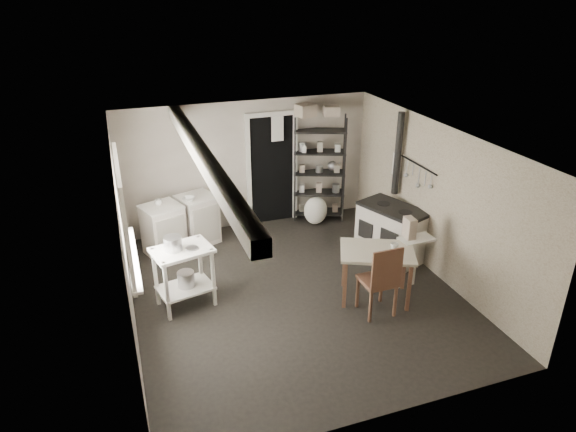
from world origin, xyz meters
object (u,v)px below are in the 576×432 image
object	(u,v)px
flour_sack	(315,212)
chair	(377,281)
work_table	(375,274)
prep_table	(185,280)
stockpot	(173,246)
stove	(392,231)
shelf_rack	(319,171)
base_cabinets	(181,223)

from	to	relation	value
flour_sack	chair	bearing A→B (deg)	-95.55
flour_sack	work_table	bearing A→B (deg)	-92.96
work_table	chair	world-z (taller)	chair
prep_table	stockpot	bearing A→B (deg)	170.89
stockpot	work_table	world-z (taller)	stockpot
stove	flour_sack	xyz separation A→B (m)	(-0.71, 1.54, -0.20)
shelf_rack	chair	xyz separation A→B (m)	(-0.43, -3.11, -0.46)
base_cabinets	work_table	distance (m)	3.39
stockpot	shelf_rack	distance (m)	3.61
base_cabinets	shelf_rack	xyz separation A→B (m)	(2.64, 0.35, 0.49)
stove	stockpot	bearing A→B (deg)	164.57
base_cabinets	stove	bearing A→B (deg)	-44.47
stockpot	base_cabinets	world-z (taller)	stockpot
prep_table	work_table	xyz separation A→B (m)	(2.57, -0.71, -0.02)
base_cabinets	stockpot	bearing A→B (deg)	-121.06
work_table	flour_sack	xyz separation A→B (m)	(0.13, 2.57, -0.14)
base_cabinets	work_table	world-z (taller)	base_cabinets
shelf_rack	stove	distance (m)	1.92
base_cabinets	work_table	bearing A→B (deg)	-66.74
stockpot	prep_table	bearing A→B (deg)	-9.11
stove	flour_sack	distance (m)	1.71
stockpot	stove	xyz separation A→B (m)	(3.51, 0.31, -0.50)
prep_table	base_cabinets	xyz separation A→B (m)	(0.21, 1.74, 0.06)
shelf_rack	flour_sack	distance (m)	0.76
shelf_rack	stove	bearing A→B (deg)	-51.36
prep_table	flour_sack	distance (m)	3.29
stockpot	work_table	bearing A→B (deg)	-15.15
stockpot	shelf_rack	xyz separation A→B (m)	(2.95, 2.07, 0.01)
work_table	flour_sack	distance (m)	2.58
base_cabinets	shelf_rack	world-z (taller)	shelf_rack
shelf_rack	stove	world-z (taller)	shelf_rack
flour_sack	shelf_rack	bearing A→B (deg)	56.28
prep_table	chair	xyz separation A→B (m)	(2.42, -1.02, 0.08)
stove	chair	bearing A→B (deg)	-146.78
base_cabinets	chair	distance (m)	3.53
work_table	flour_sack	world-z (taller)	work_table
prep_table	stockpot	size ratio (longest dim) A/B	3.34
flour_sack	prep_table	bearing A→B (deg)	-145.35
chair	shelf_rack	bearing A→B (deg)	81.14
chair	prep_table	bearing A→B (deg)	156.16
shelf_rack	chair	distance (m)	3.17
base_cabinets	chair	xyz separation A→B (m)	(2.21, -2.76, 0.02)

